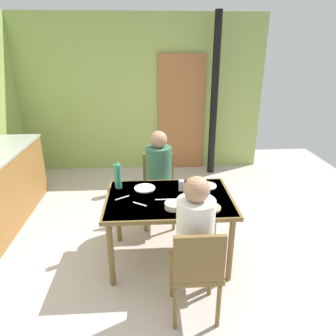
% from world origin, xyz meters
% --- Properties ---
extents(ground_plane, '(7.22, 7.22, 0.00)m').
position_xyz_m(ground_plane, '(0.00, 0.00, 0.00)').
color(ground_plane, beige).
extents(wall_back, '(4.32, 0.10, 2.62)m').
position_xyz_m(wall_back, '(0.00, 2.78, 1.31)').
color(wall_back, '#96AD5A').
rests_on(wall_back, ground_plane).
extents(door_wooden, '(0.80, 0.05, 2.00)m').
position_xyz_m(door_wooden, '(0.75, 2.70, 1.00)').
color(door_wooden, '#9D6136').
rests_on(door_wooden, ground_plane).
extents(stove_pipe_column, '(0.12, 0.12, 2.62)m').
position_xyz_m(stove_pipe_column, '(1.26, 2.43, 1.31)').
color(stove_pipe_column, black).
rests_on(stove_pipe_column, ground_plane).
extents(dining_table, '(1.24, 0.86, 0.72)m').
position_xyz_m(dining_table, '(0.36, 0.05, 0.65)').
color(dining_table, brown).
rests_on(dining_table, ground_plane).
extents(chair_near_diner, '(0.40, 0.40, 0.87)m').
position_xyz_m(chair_near_diner, '(0.52, -0.73, 0.50)').
color(chair_near_diner, brown).
rests_on(chair_near_diner, ground_plane).
extents(chair_far_diner, '(0.40, 0.40, 0.87)m').
position_xyz_m(chair_far_diner, '(0.28, 0.83, 0.50)').
color(chair_far_diner, brown).
rests_on(chair_far_diner, ground_plane).
extents(person_near_diner, '(0.30, 0.37, 0.77)m').
position_xyz_m(person_near_diner, '(0.52, -0.59, 0.78)').
color(person_near_diner, white).
rests_on(person_near_diner, ground_plane).
extents(person_far_diner, '(0.30, 0.37, 0.77)m').
position_xyz_m(person_far_diner, '(0.28, 0.70, 0.78)').
color(person_far_diner, '#366555').
rests_on(person_far_diner, ground_plane).
extents(water_bottle_green_near, '(0.07, 0.07, 0.30)m').
position_xyz_m(water_bottle_green_near, '(-0.15, 0.31, 0.86)').
color(water_bottle_green_near, '#378967').
rests_on(water_bottle_green_near, dining_table).
extents(serving_bowl_center, '(0.17, 0.17, 0.05)m').
position_xyz_m(serving_bowl_center, '(0.39, -0.17, 0.75)').
color(serving_bowl_center, beige).
rests_on(serving_bowl_center, dining_table).
extents(dinner_plate_near_left, '(0.22, 0.22, 0.01)m').
position_xyz_m(dinner_plate_near_left, '(0.12, 0.26, 0.73)').
color(dinner_plate_near_left, white).
rests_on(dinner_plate_near_left, dining_table).
extents(dinner_plate_near_right, '(0.21, 0.21, 0.01)m').
position_xyz_m(dinner_plate_near_right, '(0.78, 0.28, 0.73)').
color(dinner_plate_near_right, white).
rests_on(dinner_plate_near_right, dining_table).
extents(drinking_glass_by_near_diner, '(0.06, 0.06, 0.11)m').
position_xyz_m(drinking_glass_by_near_diner, '(0.50, 0.21, 0.78)').
color(drinking_glass_by_near_diner, silver).
rests_on(drinking_glass_by_near_diner, dining_table).
extents(bread_plate_sliced, '(0.19, 0.19, 0.02)m').
position_xyz_m(bread_plate_sliced, '(0.72, -0.20, 0.73)').
color(bread_plate_sliced, '#DBB77A').
rests_on(bread_plate_sliced, dining_table).
extents(cutlery_knife_near, '(0.13, 0.09, 0.00)m').
position_xyz_m(cutlery_knife_near, '(-0.09, 0.07, 0.73)').
color(cutlery_knife_near, silver).
rests_on(cutlery_knife_near, dining_table).
extents(cutlery_fork_near, '(0.05, 0.15, 0.00)m').
position_xyz_m(cutlery_fork_near, '(0.54, -0.05, 0.73)').
color(cutlery_fork_near, silver).
rests_on(cutlery_fork_near, dining_table).
extents(cutlery_knife_far, '(0.15, 0.02, 0.00)m').
position_xyz_m(cutlery_knife_far, '(0.30, 0.01, 0.73)').
color(cutlery_knife_far, silver).
rests_on(cutlery_knife_far, dining_table).
extents(cutlery_fork_far, '(0.13, 0.10, 0.00)m').
position_xyz_m(cutlery_fork_far, '(0.08, -0.07, 0.73)').
color(cutlery_fork_far, silver).
rests_on(cutlery_fork_far, dining_table).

